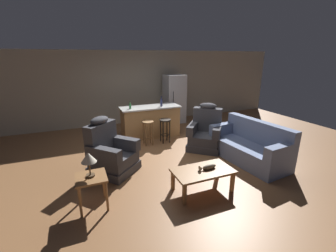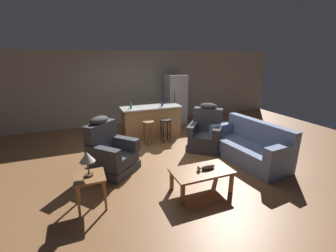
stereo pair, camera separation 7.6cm
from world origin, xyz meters
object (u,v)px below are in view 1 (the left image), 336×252
(coffee_table, at_px, (203,173))
(table_lamp, at_px, (89,159))
(fish_figurine, at_px, (208,167))
(end_table, at_px, (91,182))
(recliner_near_island, at_px, (205,133))
(bottle_short_amber, at_px, (161,102))
(refrigerator, at_px, (174,99))
(bar_stool_right, at_px, (165,126))
(recliner_near_lamp, at_px, (110,153))
(bar_stool_left, at_px, (148,129))
(kitchen_island, at_px, (150,121))
(couch, at_px, (250,147))
(bottle_tall_green, at_px, (130,106))

(coffee_table, bearing_deg, table_lamp, 171.34)
(fish_figurine, bearing_deg, end_table, 171.89)
(recliner_near_island, distance_m, bottle_short_amber, 1.67)
(fish_figurine, distance_m, refrigerator, 4.61)
(coffee_table, relative_size, fish_figurine, 3.24)
(coffee_table, relative_size, bar_stool_right, 1.62)
(fish_figurine, distance_m, recliner_near_lamp, 2.08)
(bar_stool_left, bearing_deg, kitchen_island, 66.16)
(couch, xyz_separation_m, refrigerator, (-0.31, 3.71, 0.54))
(recliner_near_island, distance_m, refrigerator, 2.69)
(kitchen_island, distance_m, bottle_short_amber, 0.68)
(table_lamp, height_order, bottle_short_amber, bottle_short_amber)
(recliner_near_lamp, bearing_deg, recliner_near_island, 55.50)
(bar_stool_right, bearing_deg, recliner_near_lamp, -146.04)
(bar_stool_right, bearing_deg, recliner_near_island, -43.61)
(recliner_near_lamp, bearing_deg, bottle_short_amber, 90.67)
(fish_figurine, distance_m, recliner_near_island, 2.05)
(kitchen_island, bearing_deg, bar_stool_left, -113.84)
(end_table, height_order, refrigerator, refrigerator)
(fish_figurine, height_order, bottle_short_amber, bottle_short_amber)
(kitchen_island, bearing_deg, couch, -56.67)
(table_lamp, bearing_deg, recliner_near_lamp, 66.97)
(kitchen_island, bearing_deg, table_lamp, -124.04)
(fish_figurine, xyz_separation_m, end_table, (-2.00, 0.29, -0.00))
(recliner_near_island, relative_size, refrigerator, 0.68)
(refrigerator, xyz_separation_m, bottle_tall_green, (-1.96, -1.27, 0.15))
(kitchen_island, xyz_separation_m, bottle_tall_green, (-0.62, -0.07, 0.55))
(recliner_near_island, height_order, bar_stool_right, recliner_near_island)
(couch, distance_m, table_lamp, 3.67)
(coffee_table, bearing_deg, end_table, 171.69)
(bottle_tall_green, relative_size, bottle_short_amber, 0.70)
(end_table, bearing_deg, table_lamp, 101.32)
(bottle_tall_green, bearing_deg, recliner_near_island, -38.76)
(couch, height_order, bottle_tall_green, bottle_tall_green)
(table_lamp, bearing_deg, bar_stool_right, 46.03)
(kitchen_island, bearing_deg, refrigerator, 41.87)
(end_table, relative_size, bottle_tall_green, 2.60)
(recliner_near_island, bearing_deg, bar_stool_left, -79.46)
(refrigerator, bearing_deg, recliner_near_island, -95.55)
(coffee_table, xyz_separation_m, bar_stool_left, (-0.22, 2.57, 0.11))
(couch, relative_size, bar_stool_left, 2.90)
(couch, distance_m, recliner_near_lamp, 3.22)
(recliner_near_lamp, height_order, bar_stool_left, recliner_near_lamp)
(couch, distance_m, recliner_near_island, 1.21)
(fish_figurine, relative_size, bar_stool_right, 0.50)
(end_table, bearing_deg, kitchen_island, 56.11)
(bar_stool_left, height_order, refrigerator, refrigerator)
(bottle_short_amber, bearing_deg, refrigerator, 52.09)
(end_table, bearing_deg, coffee_table, -8.31)
(couch, bearing_deg, bottle_tall_green, -52.71)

